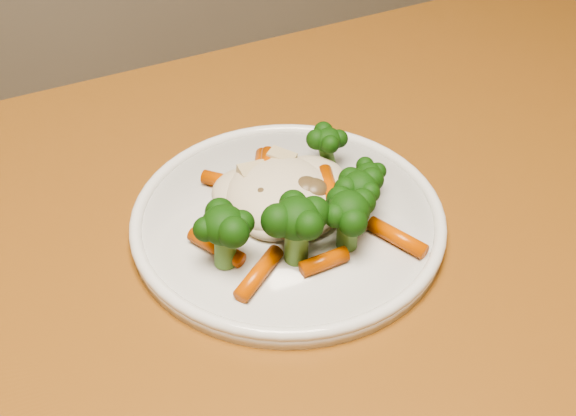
% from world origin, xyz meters
% --- Properties ---
extents(dining_table, '(1.19, 0.85, 0.75)m').
position_xyz_m(dining_table, '(-0.10, 0.11, 0.64)').
color(dining_table, brown).
rests_on(dining_table, ground).
extents(plate, '(0.25, 0.25, 0.01)m').
position_xyz_m(plate, '(-0.18, 0.18, 0.76)').
color(plate, silver).
rests_on(plate, dining_table).
extents(meal, '(0.17, 0.16, 0.05)m').
position_xyz_m(meal, '(-0.18, 0.17, 0.78)').
color(meal, beige).
rests_on(meal, plate).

